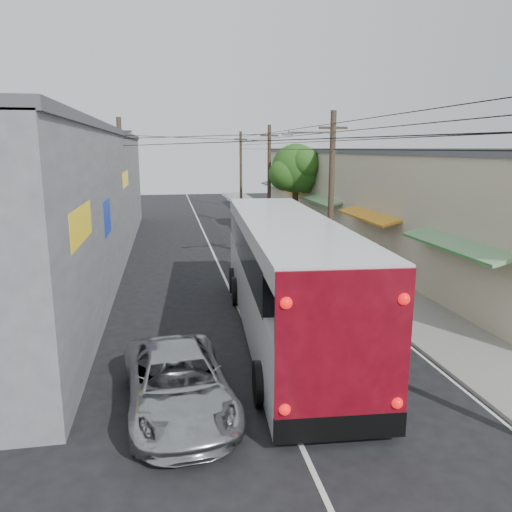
{
  "coord_description": "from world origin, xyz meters",
  "views": [
    {
      "loc": [
        -2.64,
        -10.24,
        6.26
      ],
      "look_at": [
        0.79,
        9.05,
        2.02
      ],
      "focal_mm": 35.0,
      "sensor_mm": 36.0,
      "label": 1
    }
  ],
  "objects": [
    {
      "name": "jeepney",
      "position": [
        -2.56,
        1.0,
        0.73
      ],
      "size": [
        2.9,
        5.43,
        1.45
      ],
      "primitive_type": "imported",
      "rotation": [
        0.0,
        0.0,
        0.1
      ],
      "color": "#ABACB2",
      "rests_on": "ground"
    },
    {
      "name": "coach_bus",
      "position": [
        1.21,
        5.74,
        2.06
      ],
      "size": [
        3.88,
        13.99,
        3.99
      ],
      "rotation": [
        0.0,
        0.0,
        -0.06
      ],
      "color": "silver",
      "rests_on": "ground"
    },
    {
      "name": "pedestrian_near",
      "position": [
        6.91,
        11.57,
        1.02
      ],
      "size": [
        0.76,
        0.62,
        1.8
      ],
      "primitive_type": "imported",
      "rotation": [
        0.0,
        0.0,
        3.48
      ],
      "color": "pink",
      "rests_on": "sidewalk"
    },
    {
      "name": "sidewalk",
      "position": [
        6.5,
        20.0,
        0.06
      ],
      "size": [
        3.0,
        80.0,
        0.12
      ],
      "primitive_type": "cube",
      "color": "slate",
      "rests_on": "ground"
    },
    {
      "name": "parked_suv",
      "position": [
        4.6,
        13.0,
        0.91
      ],
      "size": [
        2.64,
        6.3,
        1.82
      ],
      "primitive_type": "imported",
      "rotation": [
        0.0,
        0.0,
        -0.01
      ],
      "color": "#9898A0",
      "rests_on": "ground"
    },
    {
      "name": "pedestrian_far",
      "position": [
        5.4,
        15.71,
        0.96
      ],
      "size": [
        1.02,
        0.94,
        1.68
      ],
      "primitive_type": "imported",
      "rotation": [
        0.0,
        0.0,
        2.68
      ],
      "color": "#97A6DC",
      "rests_on": "sidewalk"
    },
    {
      "name": "building_right",
      "position": [
        10.99,
        22.0,
        3.15
      ],
      "size": [
        7.09,
        40.0,
        6.25
      ],
      "color": "#BEB397",
      "rests_on": "ground"
    },
    {
      "name": "ground",
      "position": [
        0.0,
        0.0,
        0.0
      ],
      "size": [
        120.0,
        120.0,
        0.0
      ],
      "primitive_type": "plane",
      "color": "black",
      "rests_on": "ground"
    },
    {
      "name": "parked_car_far",
      "position": [
        3.8,
        27.19,
        0.68
      ],
      "size": [
        1.52,
        4.13,
        1.35
      ],
      "primitive_type": "imported",
      "rotation": [
        0.0,
        0.0,
        0.02
      ],
      "color": "black",
      "rests_on": "ground"
    },
    {
      "name": "parked_car_mid",
      "position": [
        4.52,
        25.76,
        0.73
      ],
      "size": [
        1.85,
        4.34,
        1.46
      ],
      "primitive_type": "imported",
      "rotation": [
        0.0,
        0.0,
        -0.03
      ],
      "color": "#27282D",
      "rests_on": "ground"
    },
    {
      "name": "utility_poles",
      "position": [
        3.13,
        20.33,
        4.13
      ],
      "size": [
        11.8,
        45.28,
        8.0
      ],
      "color": "#473828",
      "rests_on": "ground"
    },
    {
      "name": "street_tree",
      "position": [
        6.87,
        26.02,
        4.67
      ],
      "size": [
        4.4,
        4.0,
        6.6
      ],
      "color": "#3F2B19",
      "rests_on": "ground"
    },
    {
      "name": "building_left",
      "position": [
        -8.5,
        18.0,
        3.65
      ],
      "size": [
        7.2,
        36.0,
        7.25
      ],
      "color": "gray",
      "rests_on": "ground"
    }
  ]
}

